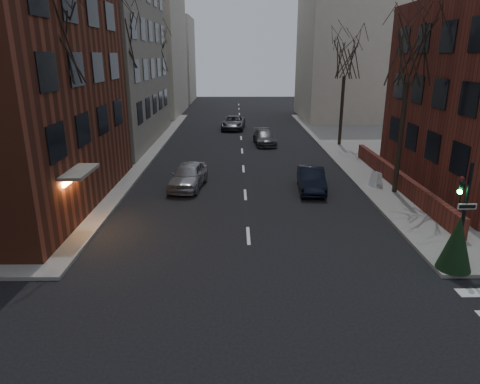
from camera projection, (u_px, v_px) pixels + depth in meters
name	position (u px, v px, depth m)	size (l,w,h in m)	color
low_wall_right	(397.00, 179.00, 26.02)	(0.35, 16.00, 1.00)	maroon
building_distant_la	(128.00, 46.00, 57.48)	(14.00, 16.00, 18.00)	#B5A999
building_distant_ra	(360.00, 54.00, 53.34)	(14.00, 14.00, 16.00)	#B5A999
building_distant_lb	(164.00, 60.00, 74.29)	(10.00, 12.00, 14.00)	#B5A999
traffic_signal	(461.00, 220.00, 16.09)	(0.76, 0.44, 4.00)	black
tree_left_a	(47.00, 40.00, 18.67)	(4.18, 4.18, 10.26)	#2D231C
tree_left_b	(118.00, 39.00, 29.96)	(4.40, 4.40, 10.80)	#2D231C
tree_left_c	(154.00, 53.00, 43.56)	(3.96, 3.96, 9.72)	#2D231C
tree_right_a	(410.00, 51.00, 22.80)	(3.96, 3.96, 9.72)	#2D231C
tree_right_b	(345.00, 58.00, 36.26)	(3.74, 3.74, 9.18)	#2D231C
streetlamp_near	(117.00, 114.00, 27.59)	(0.36, 0.36, 6.28)	black
streetlamp_far	(165.00, 90.00, 46.63)	(0.36, 0.36, 6.28)	black
parked_sedan	(311.00, 179.00, 25.77)	(1.48, 4.25, 1.40)	black
car_lane_silver	(188.00, 175.00, 26.32)	(1.83, 4.54, 1.55)	#99989E
car_lane_gray	(265.00, 138.00, 39.01)	(1.81, 4.44, 1.29)	#434448
car_lane_far	(233.00, 123.00, 47.17)	(2.39, 5.18, 1.44)	#444449
sandwich_board	(376.00, 179.00, 26.19)	(0.40, 0.56, 0.89)	white
evergreen_shrub	(457.00, 243.00, 15.84)	(1.26, 1.26, 2.10)	black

